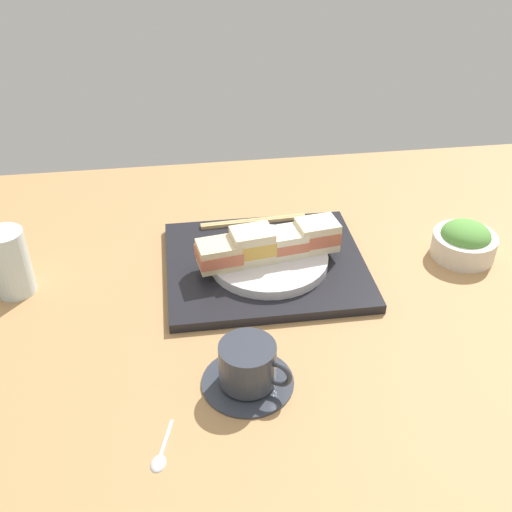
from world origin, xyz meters
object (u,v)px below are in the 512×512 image
Objects in this scene: sandwich_inner_far at (252,245)px; coffee_cup at (248,367)px; sandwich_inner_near at (285,242)px; teaspoon at (160,456)px; sandwich_plate at (269,260)px; salad_bowl at (464,242)px; chopsticks_pair at (254,221)px; sandwich_nearmost at (317,235)px; sandwich_farmost at (219,254)px; drinking_glass at (10,263)px.

coffee_cup is at bearing 80.97° from sandwich_inner_far.
coffee_cup is (4.26, 26.82, -3.21)cm from sandwich_inner_far.
sandwich_inner_near is 46.00cm from teaspoon.
teaspoon is (17.28, 38.13, -6.13)cm from sandwich_inner_far.
coffee_cup is (7.34, 27.36, 0.64)cm from sandwich_plate.
salad_bowl is 0.55× the size of chopsticks_pair.
sandwich_nearmost is at bearing -126.27° from teaspoon.
chopsticks_pair is (38.31, -14.62, -1.08)cm from salad_bowl.
sandwich_nearmost reaches higher than sandwich_farmost.
sandwich_farmost reaches higher than chopsticks_pair.
drinking_glass is (44.20, 14.11, 3.99)cm from chopsticks_pair.
teaspoon is (20.35, 38.68, -2.28)cm from sandwich_plate.
teaspoon is (11.14, 37.05, -5.43)cm from sandwich_farmost.
coffee_cup is at bearing 81.12° from chopsticks_pair.
sandwich_farmost is 18.58cm from chopsticks_pair.
salad_bowl is (-40.59, -0.45, -3.29)cm from sandwich_inner_far.
sandwich_inner_near is 48.06cm from drinking_glass.
sandwich_inner_near reaches higher than salad_bowl.
coffee_cup is (-1.88, 25.73, -2.50)cm from sandwich_farmost.
sandwich_nearmost is 0.96× the size of teaspoon.
salad_bowl is at bearing 176.51° from sandwich_nearmost.
drinking_glass reaches higher than salad_bowl.
sandwich_plate reaches higher than chopsticks_pair.
drinking_glass is at bearing -0.35° from salad_bowl.
salad_bowl is 52.49cm from coffee_cup.
sandwich_farmost reaches higher than salad_bowl.
chopsticks_pair is at bearing -86.89° from sandwich_plate.
sandwich_farmost is at bearing 62.44° from chopsticks_pair.
teaspoon is at bearing 65.62° from sandwich_inner_far.
sandwich_inner_far reaches higher than sandwich_farmost.
sandwich_plate is at bearing 93.11° from chopsticks_pair.
sandwich_plate is at bearing -105.01° from coffee_cup.
coffee_cup is at bearing 60.27° from sandwich_nearmost.
sandwich_inner_far is 0.38× the size of chopsticks_pair.
sandwich_plate is 2.58× the size of sandwich_farmost.
sandwich_nearmost is 6.26cm from sandwich_inner_near.
sandwich_inner_far is at bearing -99.03° from coffee_cup.
teaspoon is (57.87, 38.58, -2.84)cm from salad_bowl.
salad_bowl is at bearing -179.37° from sandwich_inner_far.
drinking_glass is 1.44× the size of teaspoon.
sandwich_inner_near is 0.66× the size of drinking_glass.
sandwich_inner_near is at bearing -179.85° from drinking_glass.
coffee_cup is at bearing 143.59° from drinking_glass.
chopsticks_pair is (3.86, -13.98, -3.66)cm from sandwich_inner_near.
coffee_cup is 1.61× the size of teaspoon.
sandwich_inner_far reaches higher than sandwich_inner_near.
sandwich_nearmost reaches higher than teaspoon.
coffee_cup reaches higher than chopsticks_pair.
salad_bowl is at bearing -148.71° from coffee_cup.
sandwich_inner_far is at bearing 81.39° from chopsticks_pair.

